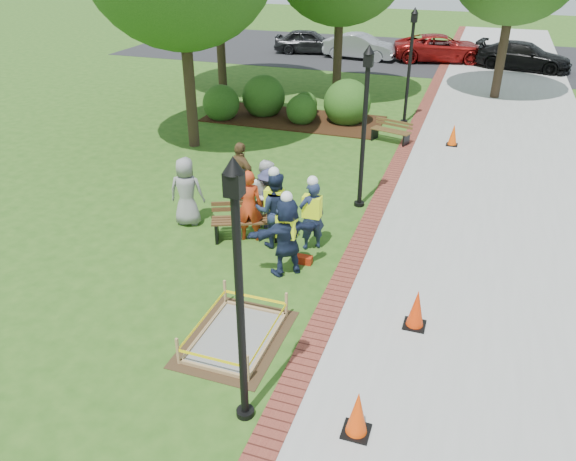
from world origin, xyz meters
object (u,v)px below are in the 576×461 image
(lamp_near, at_px, (239,281))
(hivis_worker_c, at_px, (274,208))
(wet_concrete_pad, at_px, (235,329))
(hivis_worker_a, at_px, (287,234))
(cone_front, at_px, (357,414))
(hivis_worker_b, at_px, (312,213))
(bench_near, at_px, (246,228))

(lamp_near, height_order, hivis_worker_c, lamp_near)
(wet_concrete_pad, distance_m, hivis_worker_a, 2.59)
(wet_concrete_pad, bearing_deg, hivis_worker_c, 98.72)
(cone_front, relative_size, hivis_worker_a, 0.42)
(wet_concrete_pad, distance_m, cone_front, 2.97)
(cone_front, height_order, hivis_worker_b, hivis_worker_b)
(lamp_near, distance_m, hivis_worker_a, 4.46)
(bench_near, height_order, hivis_worker_c, hivis_worker_c)
(hivis_worker_c, bearing_deg, hivis_worker_b, 9.37)
(cone_front, distance_m, hivis_worker_a, 4.66)
(cone_front, height_order, hivis_worker_c, hivis_worker_c)
(hivis_worker_c, bearing_deg, hivis_worker_a, -57.62)
(wet_concrete_pad, relative_size, cone_front, 2.84)
(wet_concrete_pad, relative_size, hivis_worker_b, 1.26)
(bench_near, bearing_deg, wet_concrete_pad, -70.11)
(bench_near, relative_size, hivis_worker_c, 0.86)
(bench_near, xyz_separation_m, hivis_worker_b, (1.63, 0.07, 0.63))
(wet_concrete_pad, height_order, hivis_worker_a, hivis_worker_a)
(wet_concrete_pad, xyz_separation_m, cone_front, (2.59, -1.44, 0.16))
(cone_front, xyz_separation_m, hivis_worker_c, (-3.14, 4.98, 0.59))
(bench_near, xyz_separation_m, cone_front, (3.90, -5.06, 0.11))
(cone_front, bearing_deg, bench_near, 127.63)
(lamp_near, xyz_separation_m, hivis_worker_b, (-0.56, 5.33, -1.57))
(lamp_near, relative_size, hivis_worker_b, 2.32)
(bench_near, xyz_separation_m, hivis_worker_a, (1.44, -1.14, 0.68))
(lamp_near, xyz_separation_m, hivis_worker_c, (-1.43, 5.19, -1.50))
(wet_concrete_pad, bearing_deg, hivis_worker_a, 86.95)
(bench_near, bearing_deg, cone_front, -52.37)
(lamp_near, distance_m, hivis_worker_c, 5.58)
(lamp_near, relative_size, hivis_worker_a, 2.19)
(bench_near, xyz_separation_m, lamp_near, (2.19, -5.26, 2.20))
(lamp_near, bearing_deg, cone_front, 6.77)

